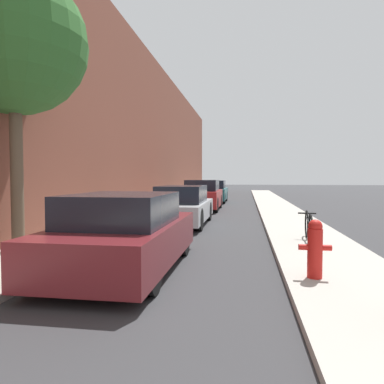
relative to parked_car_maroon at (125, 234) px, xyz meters
name	(u,v)px	position (x,y,z in m)	size (l,w,h in m)	color
ground_plane	(216,215)	(0.85, 9.28, -0.65)	(120.00, 120.00, 0.00)	#333335
sidewalk_left	(152,213)	(-2.05, 9.28, -0.59)	(2.00, 52.00, 0.12)	#ADA89E
sidewalk_right	(284,215)	(3.75, 9.28, -0.59)	(2.00, 52.00, 0.12)	#ADA89E
building_facade_left	(123,121)	(-3.40, 9.28, 3.57)	(0.70, 52.00, 8.44)	brown
parked_car_maroon	(125,234)	(0.00, 0.00, 0.00)	(1.84, 4.08, 1.38)	black
parked_car_silver	(183,206)	(-0.03, 5.99, 0.00)	(1.70, 4.33, 1.37)	black
parked_car_red	(203,196)	(-0.02, 11.53, 0.07)	(1.73, 4.00, 1.52)	black
parked_car_teal	(212,192)	(-0.05, 16.96, 0.04)	(1.83, 3.92, 1.44)	black
street_tree_near	(14,42)	(-2.64, 0.76, 3.81)	(3.01, 3.01, 5.87)	brown
fire_hydrant	(315,248)	(3.20, -0.40, -0.07)	(0.49, 0.22, 0.90)	red
bicycle	(309,226)	(3.65, 2.78, -0.17)	(0.44, 1.72, 0.70)	black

